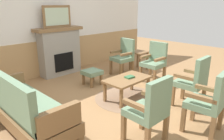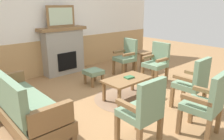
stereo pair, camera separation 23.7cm
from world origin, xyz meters
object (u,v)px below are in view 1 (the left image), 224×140
book_on_table (130,77)px  armchair_front_left (194,80)px  armchair_near_fireplace (155,60)px  framed_picture (57,16)px  footstool (92,73)px  armchair_by_window_left (124,55)px  armchair_corner_left (150,108)px  couch (26,108)px  fireplace (60,51)px  armchair_front_center (210,100)px  coffee_table (127,81)px  side_table (139,55)px

book_on_table → armchair_front_left: armchair_front_left is taller
armchair_near_fireplace → framed_picture: bearing=122.0°
footstool → armchair_by_window_left: 1.16m
armchair_near_fireplace → armchair_corner_left: size_ratio=1.00×
couch → fireplace: bearing=47.4°
couch → armchair_front_left: 2.92m
footstool → fireplace: bearing=93.6°
armchair_front_center → armchair_corner_left: size_ratio=1.00×
fireplace → coffee_table: bearing=-88.2°
fireplace → armchair_front_center: size_ratio=1.33×
couch → armchair_near_fireplace: (3.24, -0.09, 0.14)m
footstool → side_table: side_table is taller
armchair_front_center → side_table: 3.28m
coffee_table → armchair_front_center: armchair_front_center is taller
coffee_table → side_table: bearing=31.4°
footstool → armchair_corner_left: armchair_corner_left is taller
armchair_front_center → side_table: size_ratio=1.78×
armchair_near_fireplace → side_table: 1.00m
armchair_near_fireplace → armchair_corner_left: same height
couch → book_on_table: (2.03, -0.31, 0.06)m
armchair_front_left → side_table: (1.18, 2.18, -0.10)m
framed_picture → side_table: size_ratio=1.45×
armchair_front_left → armchair_front_center: same height
book_on_table → side_table: (1.70, 1.08, -0.02)m
armchair_front_center → armchair_corner_left: 0.96m
fireplace → couch: (-1.89, -2.06, -0.26)m
fireplace → side_table: bearing=-35.1°
coffee_table → armchair_by_window_left: bearing=44.4°
armchair_near_fireplace → fireplace: bearing=122.0°
couch → coffee_table: bearing=-8.6°
coffee_table → armchair_corner_left: size_ratio=0.98×
armchair_near_fireplace → armchair_corner_left: 2.58m
armchair_near_fireplace → armchair_by_window_left: size_ratio=1.00×
footstool → armchair_by_window_left: size_ratio=0.41×
framed_picture → armchair_near_fireplace: (1.35, -2.16, -1.02)m
fireplace → armchair_by_window_left: size_ratio=1.33×
armchair_front_center → side_table: armchair_front_center is taller
fireplace → armchair_front_center: 4.02m
armchair_by_window_left → coffee_table: bearing=-135.6°
couch → book_on_table: 2.05m
footstool → armchair_by_window_left: (1.13, -0.01, 0.25)m
armchair_near_fireplace → armchair_by_window_left: same height
armchair_by_window_left → couch: bearing=-165.4°
armchair_by_window_left → armchair_front_left: 2.29m
armchair_corner_left → armchair_near_fireplace: bearing=32.5°
book_on_table → coffee_table: bearing=171.2°
book_on_table → side_table: bearing=32.5°
fireplace → armchair_front_left: bearing=-79.3°
armchair_by_window_left → side_table: (0.62, -0.04, -0.10)m
side_table → footstool: bearing=178.6°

